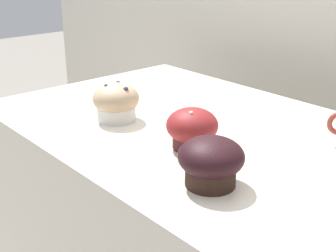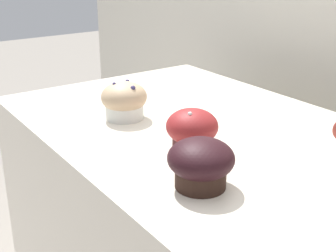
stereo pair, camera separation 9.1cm
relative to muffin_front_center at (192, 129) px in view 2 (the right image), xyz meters
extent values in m
cylinder|color=#451F1F|center=(0.00, 0.00, -0.02)|extent=(0.08, 0.08, 0.05)
ellipsoid|color=maroon|center=(0.00, 0.00, 0.01)|extent=(0.10, 0.10, 0.07)
sphere|color=white|center=(0.01, -0.01, 0.04)|extent=(0.01, 0.01, 0.01)
cylinder|color=black|center=(0.13, -0.08, -0.01)|extent=(0.09, 0.09, 0.05)
ellipsoid|color=black|center=(0.13, -0.08, 0.01)|extent=(0.11, 0.11, 0.06)
cylinder|color=silver|center=(-0.23, -0.02, -0.01)|extent=(0.09, 0.09, 0.05)
ellipsoid|color=tan|center=(-0.23, -0.02, 0.01)|extent=(0.11, 0.11, 0.07)
sphere|color=navy|center=(-0.20, -0.01, 0.04)|extent=(0.01, 0.01, 0.01)
sphere|color=navy|center=(-0.24, -0.04, 0.04)|extent=(0.01, 0.01, 0.01)
sphere|color=navy|center=(-0.25, 0.00, 0.04)|extent=(0.01, 0.01, 0.01)
camera|label=1|loc=(0.61, -0.59, 0.33)|focal=50.00mm
camera|label=2|loc=(0.66, -0.52, 0.33)|focal=50.00mm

